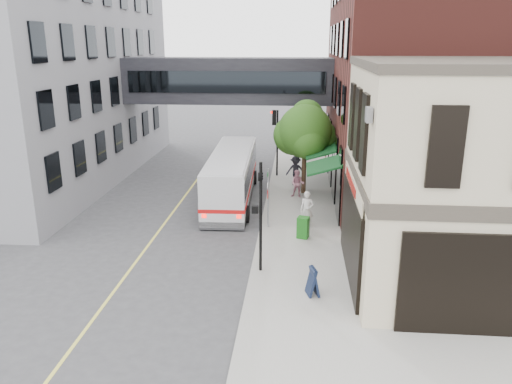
% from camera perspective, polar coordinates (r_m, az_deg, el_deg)
% --- Properties ---
extents(ground, '(120.00, 120.00, 0.00)m').
position_cam_1_polar(ground, '(18.82, -1.20, -11.89)').
color(ground, '#38383A').
rests_on(ground, ground).
extents(sidewalk_main, '(4.00, 60.00, 0.15)m').
position_cam_1_polar(sidewalk_main, '(31.70, 5.05, 0.33)').
color(sidewalk_main, gray).
rests_on(sidewalk_main, ground).
extents(corner_building, '(10.19, 8.12, 8.45)m').
position_cam_1_polar(corner_building, '(20.35, 25.40, 1.44)').
color(corner_building, '#BFB291').
rests_on(corner_building, ground).
extents(brick_building, '(13.76, 18.00, 14.00)m').
position_cam_1_polar(brick_building, '(32.52, 19.91, 12.24)').
color(brick_building, '#491B17').
rests_on(brick_building, ground).
extents(opposite_building, '(14.00, 24.00, 14.00)m').
position_cam_1_polar(opposite_building, '(37.51, -25.82, 12.08)').
color(opposite_building, slate).
rests_on(opposite_building, ground).
extents(skyway_bridge, '(14.00, 3.18, 3.00)m').
position_cam_1_polar(skyway_bridge, '(34.83, -3.13, 12.62)').
color(skyway_bridge, black).
rests_on(skyway_bridge, ground).
extents(traffic_signal_near, '(0.44, 0.22, 4.60)m').
position_cam_1_polar(traffic_signal_near, '(19.43, 0.45, -1.34)').
color(traffic_signal_near, black).
rests_on(traffic_signal_near, sidewalk_main).
extents(traffic_signal_far, '(0.53, 0.28, 4.50)m').
position_cam_1_polar(traffic_signal_far, '(33.93, 2.23, 7.14)').
color(traffic_signal_far, black).
rests_on(traffic_signal_far, sidewalk_main).
extents(street_sign_pole, '(0.08, 0.75, 3.00)m').
position_cam_1_polar(street_sign_pole, '(24.50, 1.40, -0.04)').
color(street_sign_pole, gray).
rests_on(street_sign_pole, sidewalk_main).
extents(street_tree, '(3.80, 3.20, 5.60)m').
position_cam_1_polar(street_tree, '(30.07, 5.61, 6.92)').
color(street_tree, '#382619').
rests_on(street_tree, sidewalk_main).
extents(lane_marking, '(0.12, 40.00, 0.01)m').
position_cam_1_polar(lane_marking, '(28.72, -9.06, -1.73)').
color(lane_marking, '#D8CC4C').
rests_on(lane_marking, ground).
extents(bus, '(2.81, 10.54, 2.82)m').
position_cam_1_polar(bus, '(29.30, -2.79, 2.05)').
color(bus, silver).
rests_on(bus, ground).
extents(pedestrian_a, '(0.75, 0.56, 1.86)m').
position_cam_1_polar(pedestrian_a, '(24.74, 5.84, -2.04)').
color(pedestrian_a, beige).
rests_on(pedestrian_a, sidewalk_main).
extents(pedestrian_b, '(0.93, 0.80, 1.66)m').
position_cam_1_polar(pedestrian_b, '(29.59, 4.77, 0.95)').
color(pedestrian_b, '#C88195').
rests_on(pedestrian_b, sidewalk_main).
extents(pedestrian_c, '(1.30, 0.85, 1.89)m').
position_cam_1_polar(pedestrian_c, '(32.12, 4.55, 2.45)').
color(pedestrian_c, '#23212A').
rests_on(pedestrian_c, sidewalk_main).
extents(newspaper_box, '(0.62, 0.58, 1.02)m').
position_cam_1_polar(newspaper_box, '(23.60, 5.40, -4.05)').
color(newspaper_box, '#155C15').
rests_on(newspaper_box, sidewalk_main).
extents(sandwich_board, '(0.53, 0.68, 1.06)m').
position_cam_1_polar(sandwich_board, '(18.52, 6.51, -10.13)').
color(sandwich_board, '#101A32').
rests_on(sandwich_board, sidewalk_main).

